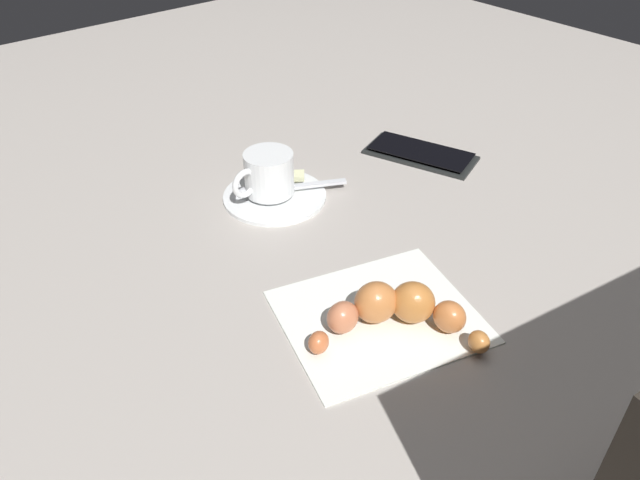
{
  "coord_description": "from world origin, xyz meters",
  "views": [
    {
      "loc": [
        -0.41,
        0.35,
        0.4
      ],
      "look_at": [
        -0.01,
        0.01,
        0.01
      ],
      "focal_mm": 34.1,
      "sensor_mm": 36.0,
      "label": 1
    }
  ],
  "objects_px": {
    "espresso_cup": "(268,173)",
    "napkin": "(379,316)",
    "teaspoon": "(274,188)",
    "croissant": "(395,310)",
    "saucer": "(275,195)",
    "cell_phone": "(421,153)",
    "sugar_packet": "(280,176)"
  },
  "relations": [
    {
      "from": "napkin",
      "to": "croissant",
      "type": "bearing_deg",
      "value": -175.73
    },
    {
      "from": "saucer",
      "to": "cell_phone",
      "type": "xyz_separation_m",
      "value": [
        -0.04,
        -0.22,
        -0.0
      ]
    },
    {
      "from": "espresso_cup",
      "to": "napkin",
      "type": "bearing_deg",
      "value": 169.35
    },
    {
      "from": "teaspoon",
      "to": "cell_phone",
      "type": "height_order",
      "value": "teaspoon"
    },
    {
      "from": "teaspoon",
      "to": "cell_phone",
      "type": "relative_size",
      "value": 0.79
    },
    {
      "from": "saucer",
      "to": "croissant",
      "type": "relative_size",
      "value": 0.93
    },
    {
      "from": "saucer",
      "to": "croissant",
      "type": "distance_m",
      "value": 0.26
    },
    {
      "from": "teaspoon",
      "to": "napkin",
      "type": "xyz_separation_m",
      "value": [
        -0.24,
        0.05,
        -0.01
      ]
    },
    {
      "from": "teaspoon",
      "to": "napkin",
      "type": "distance_m",
      "value": 0.24
    },
    {
      "from": "teaspoon",
      "to": "napkin",
      "type": "height_order",
      "value": "teaspoon"
    },
    {
      "from": "sugar_packet",
      "to": "teaspoon",
      "type": "bearing_deg",
      "value": 78.61
    },
    {
      "from": "croissant",
      "to": "espresso_cup",
      "type": "bearing_deg",
      "value": -9.6
    },
    {
      "from": "saucer",
      "to": "croissant",
      "type": "xyz_separation_m",
      "value": [
        -0.25,
        0.05,
        0.02
      ]
    },
    {
      "from": "sugar_packet",
      "to": "croissant",
      "type": "relative_size",
      "value": 0.45
    },
    {
      "from": "saucer",
      "to": "teaspoon",
      "type": "xyz_separation_m",
      "value": [
        0.0,
        -0.0,
        0.01
      ]
    },
    {
      "from": "sugar_packet",
      "to": "croissant",
      "type": "distance_m",
      "value": 0.28
    },
    {
      "from": "cell_phone",
      "to": "teaspoon",
      "type": "bearing_deg",
      "value": 78.04
    },
    {
      "from": "teaspoon",
      "to": "sugar_packet",
      "type": "relative_size",
      "value": 2.06
    },
    {
      "from": "saucer",
      "to": "espresso_cup",
      "type": "distance_m",
      "value": 0.03
    },
    {
      "from": "espresso_cup",
      "to": "sugar_packet",
      "type": "bearing_deg",
      "value": -59.18
    },
    {
      "from": "sugar_packet",
      "to": "cell_phone",
      "type": "height_order",
      "value": "sugar_packet"
    },
    {
      "from": "napkin",
      "to": "croissant",
      "type": "height_order",
      "value": "croissant"
    },
    {
      "from": "napkin",
      "to": "cell_phone",
      "type": "relative_size",
      "value": 1.11
    },
    {
      "from": "saucer",
      "to": "napkin",
      "type": "bearing_deg",
      "value": 167.83
    },
    {
      "from": "teaspoon",
      "to": "croissant",
      "type": "height_order",
      "value": "croissant"
    },
    {
      "from": "croissant",
      "to": "teaspoon",
      "type": "bearing_deg",
      "value": -11.18
    },
    {
      "from": "espresso_cup",
      "to": "napkin",
      "type": "relative_size",
      "value": 0.47
    },
    {
      "from": "cell_phone",
      "to": "napkin",
      "type": "bearing_deg",
      "value": 125.54
    },
    {
      "from": "teaspoon",
      "to": "croissant",
      "type": "relative_size",
      "value": 0.93
    },
    {
      "from": "espresso_cup",
      "to": "sugar_packet",
      "type": "height_order",
      "value": "espresso_cup"
    },
    {
      "from": "saucer",
      "to": "sugar_packet",
      "type": "height_order",
      "value": "sugar_packet"
    },
    {
      "from": "espresso_cup",
      "to": "sugar_packet",
      "type": "relative_size",
      "value": 1.38
    }
  ]
}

